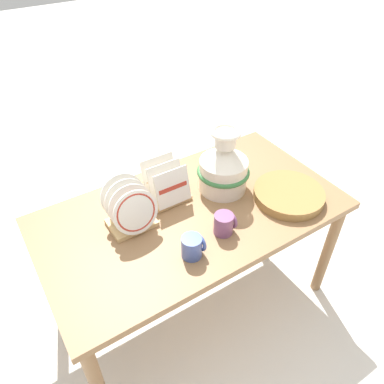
% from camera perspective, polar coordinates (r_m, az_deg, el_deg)
% --- Properties ---
extents(ground_plane, '(14.00, 14.00, 0.00)m').
position_cam_1_polar(ground_plane, '(2.24, 0.00, -15.65)').
color(ground_plane, silver).
extents(display_table, '(1.40, 0.77, 0.68)m').
position_cam_1_polar(display_table, '(1.77, 0.00, -4.64)').
color(display_table, olive).
rests_on(display_table, ground_plane).
extents(ceramic_vase, '(0.25, 0.25, 0.33)m').
position_cam_1_polar(ceramic_vase, '(1.77, 4.84, 3.96)').
color(ceramic_vase, silver).
rests_on(ceramic_vase, display_table).
extents(dish_rack_round_plates, '(0.20, 0.18, 0.22)m').
position_cam_1_polar(dish_rack_round_plates, '(1.61, -9.31, -2.86)').
color(dish_rack_round_plates, tan).
rests_on(dish_rack_round_plates, display_table).
extents(dish_rack_square_plates, '(0.20, 0.18, 0.19)m').
position_cam_1_polar(dish_rack_square_plates, '(1.75, -3.96, 0.52)').
color(dish_rack_square_plates, tan).
rests_on(dish_rack_square_plates, display_table).
extents(wicker_charger_stack, '(0.33, 0.33, 0.04)m').
position_cam_1_polar(wicker_charger_stack, '(1.83, 14.53, -0.38)').
color(wicker_charger_stack, olive).
rests_on(wicker_charger_stack, display_table).
extents(mug_cobalt_glaze, '(0.09, 0.08, 0.10)m').
position_cam_1_polar(mug_cobalt_glaze, '(1.50, 0.11, -8.28)').
color(mug_cobalt_glaze, '#42569E').
rests_on(mug_cobalt_glaze, display_table).
extents(mug_plum_glaze, '(0.09, 0.08, 0.10)m').
position_cam_1_polar(mug_plum_glaze, '(1.60, 4.96, -4.79)').
color(mug_plum_glaze, '#7A4770').
rests_on(mug_plum_glaze, display_table).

